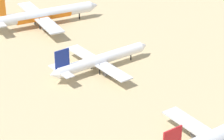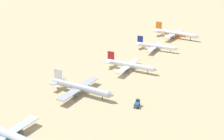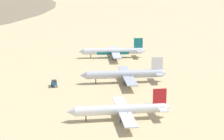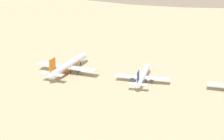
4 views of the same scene
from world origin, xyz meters
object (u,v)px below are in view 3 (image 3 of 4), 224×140
(parked_jet_2, at_px, (122,110))
(service_truck, at_px, (54,83))
(parked_jet_1, at_px, (125,74))
(parked_jet_0, at_px, (113,51))

(parked_jet_2, height_order, service_truck, parked_jet_2)
(parked_jet_1, bearing_deg, parked_jet_0, -95.51)
(parked_jet_1, distance_m, parked_jet_2, 52.00)
(parked_jet_1, xyz_separation_m, service_truck, (37.54, -0.71, -2.47))
(service_truck, bearing_deg, parked_jet_0, -127.26)
(parked_jet_0, relative_size, parked_jet_1, 0.97)
(parked_jet_0, height_order, parked_jet_1, parked_jet_1)
(parked_jet_1, bearing_deg, parked_jet_2, 74.88)
(parked_jet_0, relative_size, parked_jet_2, 1.04)
(parked_jet_0, distance_m, parked_jet_1, 57.58)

